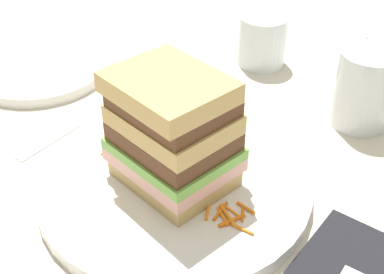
{
  "coord_description": "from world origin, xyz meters",
  "views": [
    {
      "loc": [
        0.3,
        -0.35,
        0.39
      ],
      "look_at": [
        0.01,
        0.0,
        0.06
      ],
      "focal_mm": 49.16,
      "sensor_mm": 36.0,
      "label": 1
    }
  ],
  "objects_px": {
    "empty_tumbler_1": "(262,40)",
    "side_plate": "(40,69)",
    "knife": "(76,124)",
    "sandwich": "(173,133)",
    "main_plate": "(175,185)",
    "juice_glass": "(363,93)"
  },
  "relations": [
    {
      "from": "empty_tumbler_1",
      "to": "knife",
      "type": "bearing_deg",
      "value": -107.29
    },
    {
      "from": "sandwich",
      "to": "side_plate",
      "type": "distance_m",
      "value": 0.35
    },
    {
      "from": "side_plate",
      "to": "sandwich",
      "type": "bearing_deg",
      "value": -12.26
    },
    {
      "from": "side_plate",
      "to": "knife",
      "type": "bearing_deg",
      "value": -20.95
    },
    {
      "from": "knife",
      "to": "empty_tumbler_1",
      "type": "xyz_separation_m",
      "value": [
        0.09,
        0.3,
        0.04
      ]
    },
    {
      "from": "empty_tumbler_1",
      "to": "main_plate",
      "type": "bearing_deg",
      "value": -73.53
    },
    {
      "from": "knife",
      "to": "main_plate",
      "type": "bearing_deg",
      "value": -4.62
    },
    {
      "from": "sandwich",
      "to": "empty_tumbler_1",
      "type": "relative_size",
      "value": 1.7
    },
    {
      "from": "knife",
      "to": "sandwich",
      "type": "bearing_deg",
      "value": -4.83
    },
    {
      "from": "juice_glass",
      "to": "empty_tumbler_1",
      "type": "xyz_separation_m",
      "value": [
        -0.19,
        0.06,
        -0.01
      ]
    },
    {
      "from": "sandwich",
      "to": "knife",
      "type": "relative_size",
      "value": 0.66
    },
    {
      "from": "knife",
      "to": "juice_glass",
      "type": "relative_size",
      "value": 1.99
    },
    {
      "from": "knife",
      "to": "side_plate",
      "type": "bearing_deg",
      "value": 159.05
    },
    {
      "from": "juice_glass",
      "to": "empty_tumbler_1",
      "type": "distance_m",
      "value": 0.2
    },
    {
      "from": "empty_tumbler_1",
      "to": "side_plate",
      "type": "height_order",
      "value": "empty_tumbler_1"
    },
    {
      "from": "main_plate",
      "to": "juice_glass",
      "type": "xyz_separation_m",
      "value": [
        0.1,
        0.25,
        0.04
      ]
    },
    {
      "from": "sandwich",
      "to": "juice_glass",
      "type": "xyz_separation_m",
      "value": [
        0.1,
        0.26,
        -0.04
      ]
    },
    {
      "from": "knife",
      "to": "juice_glass",
      "type": "distance_m",
      "value": 0.37
    },
    {
      "from": "main_plate",
      "to": "side_plate",
      "type": "bearing_deg",
      "value": 167.86
    },
    {
      "from": "sandwich",
      "to": "empty_tumbler_1",
      "type": "height_order",
      "value": "sandwich"
    },
    {
      "from": "sandwich",
      "to": "main_plate",
      "type": "bearing_deg",
      "value": 69.43
    },
    {
      "from": "main_plate",
      "to": "empty_tumbler_1",
      "type": "bearing_deg",
      "value": 106.47
    }
  ]
}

